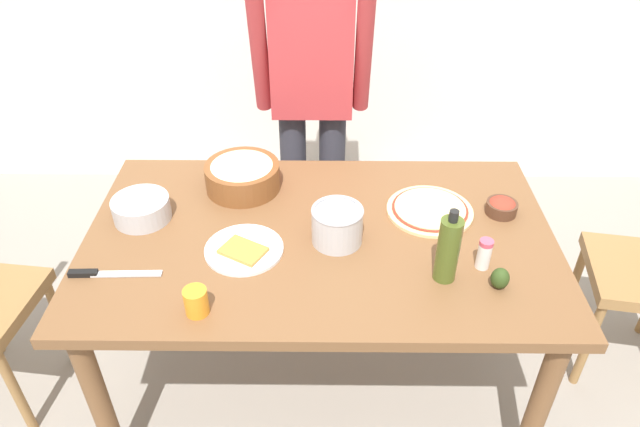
{
  "coord_description": "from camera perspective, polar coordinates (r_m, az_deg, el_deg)",
  "views": [
    {
      "loc": [
        0.01,
        -1.56,
        2.0
      ],
      "look_at": [
        0.0,
        0.05,
        0.81
      ],
      "focal_mm": 32.74,
      "sensor_mm": 36.0,
      "label": 1
    }
  ],
  "objects": [
    {
      "name": "mixing_bowl_steel",
      "position": [
        2.14,
        -17.05,
        0.44
      ],
      "size": [
        0.2,
        0.2,
        0.08
      ],
      "color": "#B7B7BC",
      "rests_on": "dining_table"
    },
    {
      "name": "pizza_raw_on_board",
      "position": [
        2.13,
        10.68,
        0.34
      ],
      "size": [
        0.31,
        0.31,
        0.02
      ],
      "color": "beige",
      "rests_on": "dining_table"
    },
    {
      "name": "avocado",
      "position": [
        1.86,
        17.18,
        -6.07
      ],
      "size": [
        0.06,
        0.06,
        0.07
      ],
      "primitive_type": "ellipsoid",
      "color": "#2D4219",
      "rests_on": "dining_table"
    },
    {
      "name": "olive_oil_bottle",
      "position": [
        1.8,
        12.41,
        -3.43
      ],
      "size": [
        0.07,
        0.07,
        0.26
      ],
      "color": "#47561E",
      "rests_on": "dining_table"
    },
    {
      "name": "person_cook",
      "position": [
        2.55,
        -0.78,
        11.88
      ],
      "size": [
        0.49,
        0.25,
        1.62
      ],
      "color": "#2D2D38",
      "rests_on": "ground"
    },
    {
      "name": "cup_orange",
      "position": [
        1.73,
        -12.01,
        -8.41
      ],
      "size": [
        0.07,
        0.07,
        0.08
      ],
      "primitive_type": "cylinder",
      "color": "orange",
      "rests_on": "dining_table"
    },
    {
      "name": "small_sauce_bowl",
      "position": [
        2.17,
        17.33,
        0.66
      ],
      "size": [
        0.11,
        0.11,
        0.06
      ],
      "color": "#4C2D1E",
      "rests_on": "dining_table"
    },
    {
      "name": "popcorn_bowl",
      "position": [
        2.21,
        -7.59,
        3.84
      ],
      "size": [
        0.28,
        0.28,
        0.11
      ],
      "color": "brown",
      "rests_on": "dining_table"
    },
    {
      "name": "steel_pot",
      "position": [
        1.93,
        1.69,
        -1.11
      ],
      "size": [
        0.17,
        0.17,
        0.13
      ],
      "color": "#B7B7BC",
      "rests_on": "dining_table"
    },
    {
      "name": "dining_table",
      "position": [
        2.05,
        -0.01,
        -4.0
      ],
      "size": [
        1.6,
        0.96,
        0.76
      ],
      "color": "brown",
      "rests_on": "ground"
    },
    {
      "name": "plate_with_slice",
      "position": [
        1.93,
        -7.45,
        -3.51
      ],
      "size": [
        0.26,
        0.26,
        0.02
      ],
      "color": "white",
      "rests_on": "dining_table"
    },
    {
      "name": "salt_shaker",
      "position": [
        1.9,
        15.75,
        -3.82
      ],
      "size": [
        0.04,
        0.04,
        0.11
      ],
      "color": "white",
      "rests_on": "dining_table"
    },
    {
      "name": "ground",
      "position": [
        2.54,
        -0.01,
        -15.55
      ],
      "size": [
        8.0,
        8.0,
        0.0
      ],
      "primitive_type": "plane",
      "color": "gray"
    },
    {
      "name": "chef_knife",
      "position": [
        1.95,
        -20.4,
        -5.52
      ],
      "size": [
        0.29,
        0.03,
        0.02
      ],
      "color": "silver",
      "rests_on": "dining_table"
    }
  ]
}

